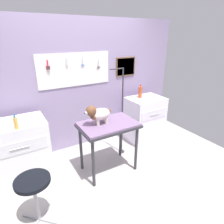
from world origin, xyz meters
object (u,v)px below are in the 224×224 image
grooming_arm (122,116)px  soda_bottle (140,92)px  cabinet_right (145,119)px  counter_left (20,150)px  dog (98,114)px  stool (33,187)px  grooming_table (108,129)px

grooming_arm → soda_bottle: bearing=23.9°
cabinet_right → counter_left: bearing=179.1°
grooming_arm → cabinet_right: size_ratio=1.74×
dog → stool: 1.20m
cabinet_right → dog: bearing=-160.8°
grooming_arm → stool: (-1.59, -0.70, -0.22)m
grooming_arm → cabinet_right: grooming_arm is taller
grooming_arm → stool: grooming_arm is taller
counter_left → cabinet_right: bearing=-0.9°
grooming_table → dog: size_ratio=2.02×
dog → grooming_table: bearing=-17.0°
grooming_arm → soda_bottle: (0.58, 0.26, 0.29)m
grooming_arm → counter_left: bearing=172.7°
dog → stool: size_ratio=0.71×
grooming_table → soda_bottle: (1.02, 0.56, 0.29)m
dog → soda_bottle: size_ratio=1.68×
cabinet_right → grooming_table: bearing=-156.6°
dog → cabinet_right: size_ratio=0.48×
counter_left → soda_bottle: bearing=1.3°
stool → dog: bearing=23.6°
grooming_arm → grooming_table: bearing=-145.2°
grooming_table → cabinet_right: cabinet_right is taller
dog → stool: (-1.01, -0.44, -0.48)m
grooming_table → grooming_arm: size_ratio=0.55×
grooming_arm → dog: grooming_arm is taller
grooming_table → soda_bottle: soda_bottle is taller
counter_left → grooming_arm: bearing=-7.3°
grooming_table → soda_bottle: size_ratio=3.39×
grooming_table → grooming_arm: 0.53m
cabinet_right → soda_bottle: 0.57m
grooming_arm → counter_left: grooming_arm is taller
grooming_table → grooming_arm: (0.44, 0.30, 0.00)m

